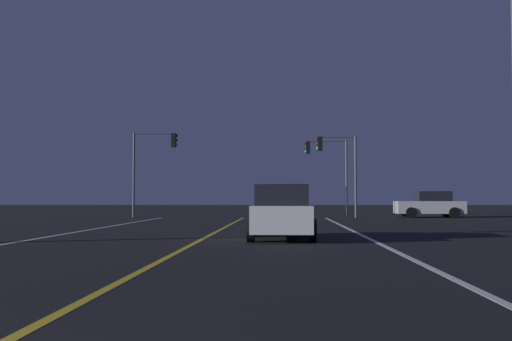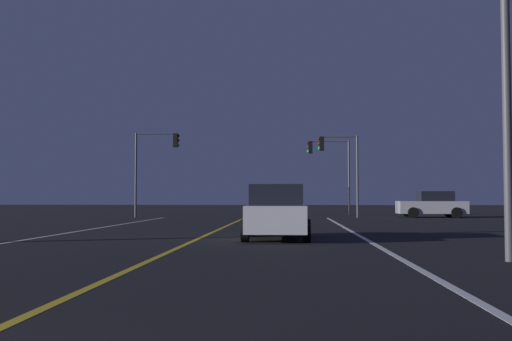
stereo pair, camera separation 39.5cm
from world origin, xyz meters
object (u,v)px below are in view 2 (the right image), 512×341
car_lead_same_lane (277,213)px  traffic_light_near_left (157,155)px  car_crossing_side (432,205)px  traffic_light_far_right (329,160)px  street_lamp_right_near (480,21)px  traffic_light_near_right (338,157)px

car_lead_same_lane → traffic_light_near_left: size_ratio=0.78×
car_crossing_side → traffic_light_far_right: size_ratio=0.78×
car_crossing_side → traffic_light_far_right: bearing=-37.3°
car_crossing_side → street_lamp_right_near: size_ratio=0.55×
traffic_light_near_left → traffic_light_far_right: traffic_light_near_left is taller
traffic_light_near_right → street_lamp_right_near: street_lamp_right_near is taller
car_crossing_side → traffic_light_near_right: traffic_light_near_right is taller
traffic_light_near_left → traffic_light_far_right: bearing=25.4°
traffic_light_near_left → car_crossing_side: bearing=2.2°
car_lead_same_lane → traffic_light_near_right: (3.52, 19.72, 3.07)m
traffic_light_near_left → car_lead_same_lane: bearing=-67.1°
traffic_light_near_right → street_lamp_right_near: size_ratio=0.67×
traffic_light_near_left → street_lamp_right_near: 28.93m
car_crossing_side → street_lamp_right_near: bearing=78.9°
car_lead_same_lane → car_crossing_side: bearing=-25.2°
street_lamp_right_near → car_lead_same_lane: bearing=-55.0°
car_crossing_side → traffic_light_near_right: size_ratio=0.82×
traffic_light_near_left → traffic_light_far_right: size_ratio=1.01×
car_lead_same_lane → traffic_light_near_left: traffic_light_near_left is taller
car_crossing_side → traffic_light_near_right: bearing=6.4°
traffic_light_near_right → traffic_light_near_left: bearing=0.0°
traffic_light_far_right → street_lamp_right_near: street_lamp_right_near is taller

